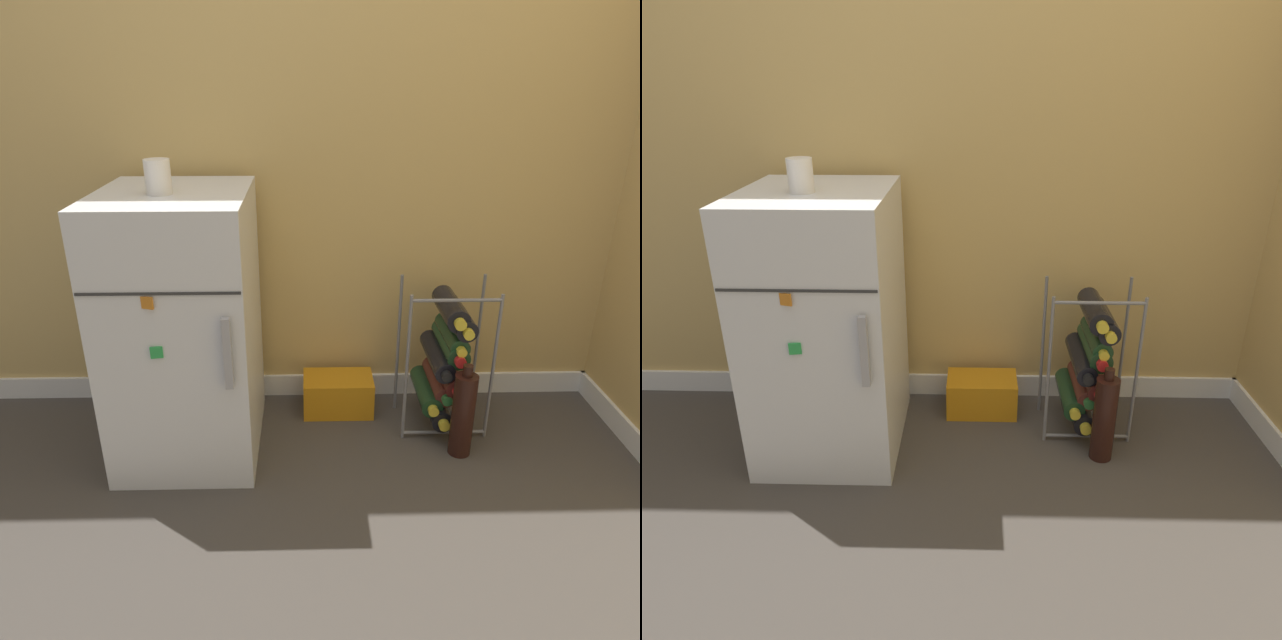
% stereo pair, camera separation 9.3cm
% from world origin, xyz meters
% --- Properties ---
extents(ground_plane, '(14.00, 14.00, 0.00)m').
position_xyz_m(ground_plane, '(0.00, 0.00, 0.00)').
color(ground_plane, '#423D38').
extents(wall_back, '(7.07, 0.07, 2.50)m').
position_xyz_m(wall_back, '(0.00, 0.61, 1.24)').
color(wall_back, tan).
rests_on(wall_back, ground_plane).
extents(mini_fridge, '(0.47, 0.58, 0.91)m').
position_xyz_m(mini_fridge, '(-0.54, 0.26, 0.46)').
color(mini_fridge, silver).
rests_on(mini_fridge, ground_plane).
extents(wine_rack, '(0.32, 0.32, 0.57)m').
position_xyz_m(wine_rack, '(0.37, 0.36, 0.28)').
color(wine_rack, slate).
rests_on(wine_rack, ground_plane).
extents(soda_box, '(0.27, 0.17, 0.15)m').
position_xyz_m(soda_box, '(-0.01, 0.45, 0.07)').
color(soda_box, orange).
rests_on(soda_box, ground_plane).
extents(fridge_top_cup, '(0.08, 0.08, 0.10)m').
position_xyz_m(fridge_top_cup, '(-0.56, 0.22, 0.96)').
color(fridge_top_cup, silver).
rests_on(fridge_top_cup, mini_fridge).
extents(loose_bottle_floor, '(0.08, 0.08, 0.35)m').
position_xyz_m(loose_bottle_floor, '(0.41, 0.16, 0.16)').
color(loose_bottle_floor, black).
rests_on(loose_bottle_floor, ground_plane).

